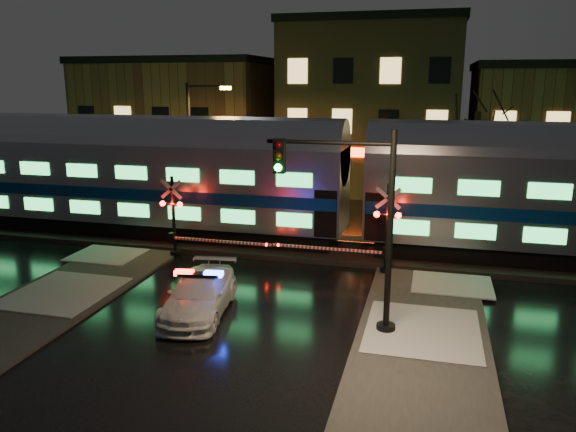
# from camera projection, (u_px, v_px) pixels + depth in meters

# --- Properties ---
(ground) EXTENTS (120.00, 120.00, 0.00)m
(ground) POSITION_uv_depth(u_px,v_px,m) (255.00, 284.00, 22.05)
(ground) COLOR black
(ground) RESTS_ON ground
(ballast) EXTENTS (90.00, 4.20, 0.24)m
(ballast) POSITION_uv_depth(u_px,v_px,m) (287.00, 246.00, 26.73)
(ballast) COLOR black
(ballast) RESTS_ON ground
(sidewalk_left) EXTENTS (4.00, 20.00, 0.12)m
(sidewalk_left) POSITION_uv_depth(u_px,v_px,m) (4.00, 328.00, 17.98)
(sidewalk_left) COLOR #2D2D2D
(sidewalk_left) RESTS_ON ground
(sidewalk_right) EXTENTS (4.00, 20.00, 0.12)m
(sidewalk_right) POSITION_uv_depth(u_px,v_px,m) (420.00, 380.00, 14.81)
(sidewalk_right) COLOR #2D2D2D
(sidewalk_right) RESTS_ON ground
(building_left) EXTENTS (14.00, 10.00, 9.00)m
(building_left) POSITION_uv_depth(u_px,v_px,m) (184.00, 123.00, 44.88)
(building_left) COLOR brown
(building_left) RESTS_ON ground
(building_mid) EXTENTS (12.00, 11.00, 11.50)m
(building_mid) POSITION_uv_depth(u_px,v_px,m) (373.00, 109.00, 41.40)
(building_mid) COLOR brown
(building_mid) RESTS_ON ground
(building_right) EXTENTS (12.00, 10.00, 8.50)m
(building_right) POSITION_uv_depth(u_px,v_px,m) (563.00, 134.00, 38.10)
(building_right) COLOR brown
(building_right) RESTS_ON ground
(train) EXTENTS (51.00, 3.12, 5.92)m
(train) POSITION_uv_depth(u_px,v_px,m) (356.00, 181.00, 25.18)
(train) COLOR black
(train) RESTS_ON ballast
(police_car) EXTENTS (2.52, 4.91, 1.52)m
(police_car) POSITION_uv_depth(u_px,v_px,m) (200.00, 294.00, 19.09)
(police_car) COLOR silver
(police_car) RESTS_ON ground
(crossing_signal_right) EXTENTS (5.36, 0.64, 3.80)m
(crossing_signal_right) POSITION_uv_depth(u_px,v_px,m) (378.00, 238.00, 22.75)
(crossing_signal_right) COLOR black
(crossing_signal_right) RESTS_ON ground
(crossing_signal_left) EXTENTS (5.22, 0.63, 3.69)m
(crossing_signal_left) POSITION_uv_depth(u_px,v_px,m) (181.00, 226.00, 24.88)
(crossing_signal_left) COLOR black
(crossing_signal_left) RESTS_ON ground
(traffic_light) EXTENTS (4.13, 0.73, 6.39)m
(traffic_light) POSITION_uv_depth(u_px,v_px,m) (357.00, 228.00, 17.09)
(traffic_light) COLOR black
(traffic_light) RESTS_ON ground
(streetlight) EXTENTS (2.57, 0.27, 7.69)m
(streetlight) POSITION_uv_depth(u_px,v_px,m) (194.00, 143.00, 31.04)
(streetlight) COLOR black
(streetlight) RESTS_ON ground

